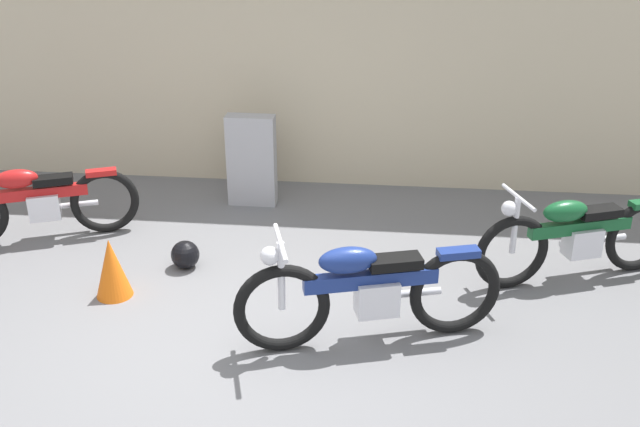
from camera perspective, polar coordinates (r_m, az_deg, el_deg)
name	(u,v)px	position (r m, az deg, el deg)	size (l,w,h in m)	color
ground_plane	(228,341)	(6.07, -7.05, -9.67)	(40.00, 40.00, 0.00)	slate
building_wall	(288,37)	(8.67, -2.49, 13.38)	(18.00, 0.30, 3.42)	beige
stone_marker	(252,160)	(8.26, -5.27, 4.08)	(0.53, 0.20, 1.03)	#9E9EA3
helmet	(185,255)	(7.12, -10.31, -3.13)	(0.27, 0.27, 0.27)	black
traffic_cone	(112,268)	(6.74, -15.69, -4.03)	(0.32, 0.32, 0.55)	orange
motorcycle_blue	(368,290)	(5.80, 3.72, -5.91)	(2.08, 0.83, 0.96)	black
motorcycle_red	(37,201)	(7.93, -20.91, 0.88)	(1.84, 0.91, 0.88)	black
motorcycle_green	(577,236)	(7.07, 19.10, -1.65)	(1.91, 0.88, 0.90)	black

